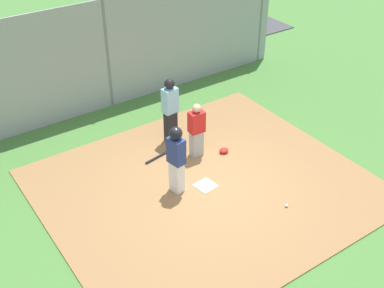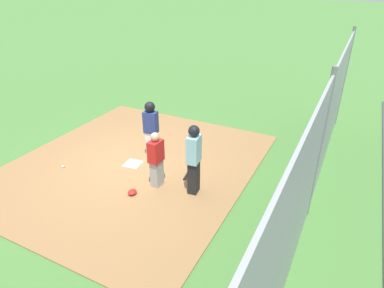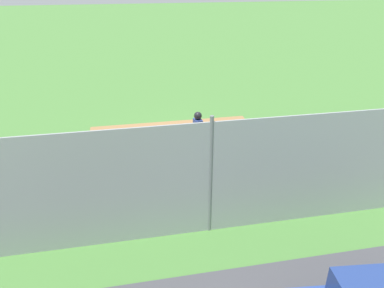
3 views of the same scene
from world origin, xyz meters
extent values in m
plane|color=#477A38|center=(0.00, 0.00, 0.00)|extent=(140.00, 140.00, 0.00)
cube|color=olive|center=(0.00, 0.00, 0.01)|extent=(7.20, 6.40, 0.03)
cube|color=white|center=(0.00, 0.00, 0.04)|extent=(0.49, 0.49, 0.02)
cube|color=#9E9EA3|center=(-0.56, -1.17, 0.38)|extent=(0.31, 0.23, 0.70)
cube|color=red|center=(-0.56, -1.17, 1.00)|extent=(0.39, 0.28, 0.55)
sphere|color=tan|center=(-0.56, -1.17, 1.39)|extent=(0.22, 0.22, 0.22)
cube|color=black|center=(-0.40, -2.13, 0.45)|extent=(0.32, 0.25, 0.85)
cube|color=#8CC1E0|center=(-0.40, -2.13, 1.21)|extent=(0.41, 0.30, 0.67)
sphere|color=black|center=(-0.40, -2.13, 1.68)|extent=(0.27, 0.27, 0.27)
cube|color=silver|center=(0.63, -0.26, 0.42)|extent=(0.27, 0.33, 0.79)
cube|color=navy|center=(0.63, -0.26, 1.13)|extent=(0.32, 0.42, 0.62)
sphere|color=tan|center=(0.63, -0.26, 1.56)|extent=(0.25, 0.25, 0.25)
sphere|color=black|center=(0.63, -0.26, 1.58)|extent=(0.30, 0.30, 0.30)
cylinder|color=black|center=(0.31, -1.61, 0.06)|extent=(0.81, 0.20, 0.06)
ellipsoid|color=red|center=(-1.19, -0.84, 0.09)|extent=(0.24, 0.20, 0.12)
sphere|color=white|center=(-1.04, 1.61, 0.07)|extent=(0.07, 0.07, 0.07)
cube|color=#93999E|center=(0.00, -4.76, 1.60)|extent=(12.00, 0.05, 3.20)
cylinder|color=slate|center=(-5.70, -4.76, 1.68)|extent=(0.10, 0.10, 3.35)
cylinder|color=slate|center=(0.00, -4.76, 1.68)|extent=(0.10, 0.10, 3.35)
cube|color=#424247|center=(0.00, -8.91, 0.02)|extent=(18.00, 5.20, 0.04)
cube|color=silver|center=(-6.27, -9.28, 0.44)|extent=(4.34, 2.09, 0.64)
cylinder|color=black|center=(-4.83, -8.57, 0.34)|extent=(0.61, 0.24, 0.60)
cylinder|color=black|center=(-4.99, -10.26, 0.34)|extent=(0.61, 0.24, 0.60)
cylinder|color=black|center=(-7.55, -8.31, 0.34)|extent=(0.61, 0.24, 0.60)
cylinder|color=black|center=(-7.71, -10.00, 0.34)|extent=(0.61, 0.24, 0.60)
cube|color=black|center=(-3.45, -9.43, 0.44)|extent=(4.35, 2.10, 0.64)
cube|color=black|center=(-3.60, -9.45, 1.04)|extent=(2.45, 1.78, 0.56)
cylinder|color=black|center=(-2.17, -8.45, 0.34)|extent=(0.61, 0.24, 0.60)
cylinder|color=black|center=(-2.01, -10.14, 0.34)|extent=(0.61, 0.24, 0.60)
cylinder|color=black|center=(-4.89, -8.72, 0.34)|extent=(0.61, 0.24, 0.60)
cylinder|color=black|center=(-4.72, -10.41, 0.34)|extent=(0.61, 0.24, 0.60)
cylinder|color=black|center=(1.54, -7.78, 0.34)|extent=(0.62, 0.24, 0.60)
cylinder|color=black|center=(1.36, -9.47, 0.34)|extent=(0.62, 0.24, 0.60)
camera|label=1|loc=(5.43, 7.31, 7.29)|focal=46.52mm
camera|label=2|loc=(-6.46, -5.15, 4.84)|focal=31.08mm
camera|label=3|loc=(-1.99, -12.43, 6.44)|focal=33.78mm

